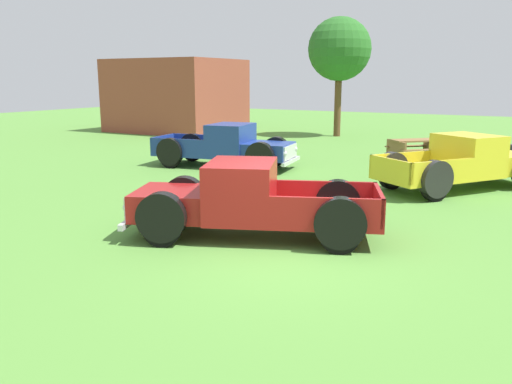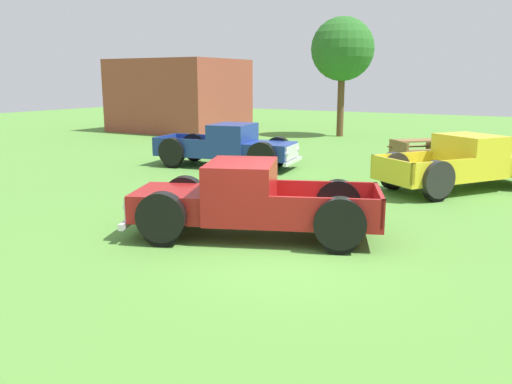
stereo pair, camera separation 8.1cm
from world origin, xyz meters
name	(u,v)px [view 2 (the right image)]	position (x,y,z in m)	size (l,w,h in m)	color
ground_plane	(282,253)	(0.00, 0.00, 0.00)	(80.00, 80.00, 0.00)	#548C38
pickup_truck_foreground	(238,201)	(-1.24, 0.52, 0.71)	(5.14, 3.43, 1.48)	maroon
pickup_truck_behind_left	(470,163)	(1.98, 7.69, 0.73)	(4.30, 5.09, 1.53)	yellow
pickup_truck_behind_right	(234,147)	(-5.71, 7.44, 0.73)	(5.19, 2.59, 1.52)	navy
picnic_table	(418,147)	(-0.58, 12.43, 0.49)	(2.33, 2.31, 0.78)	olive
oak_tree_east	(342,50)	(-6.27, 18.99, 4.54)	(3.31, 3.31, 6.23)	brown
brick_pavilion	(179,96)	(-15.69, 17.15, 2.07)	(6.80, 5.59, 4.15)	brown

